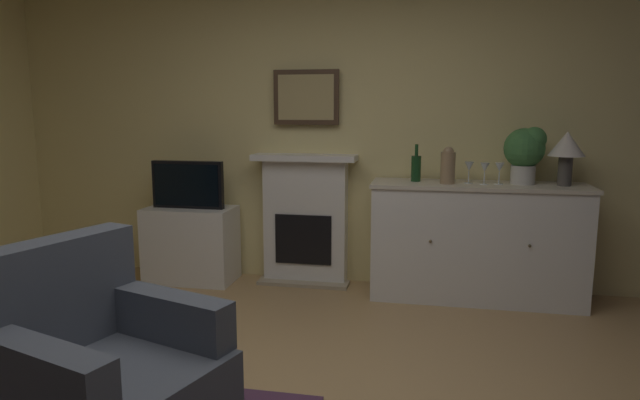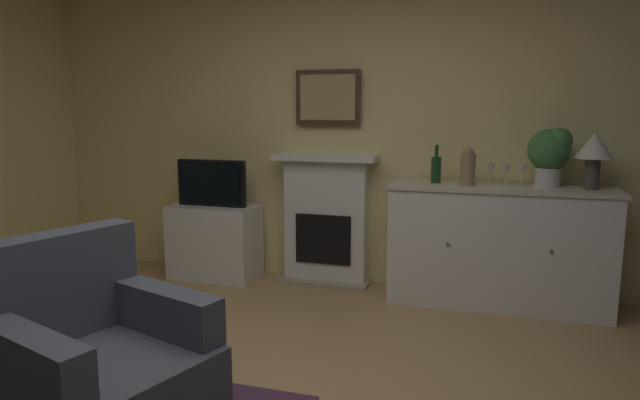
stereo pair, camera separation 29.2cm
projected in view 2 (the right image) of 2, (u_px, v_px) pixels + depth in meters
wall_rear at (372, 123)px, 4.59m from camera, size 6.08×0.06×2.71m
fireplace_unit at (326, 219)px, 4.70m from camera, size 0.87×0.30×1.10m
framed_picture at (328, 97)px, 4.58m from camera, size 0.55×0.04×0.45m
sideboard_cabinet at (498, 246)px, 4.15m from camera, size 1.62×0.49×0.91m
table_lamp at (594, 150)px, 3.85m from camera, size 0.26×0.26×0.40m
wine_bottle at (436, 169)px, 4.23m from camera, size 0.08×0.08×0.29m
wine_glass_left at (490, 169)px, 4.08m from camera, size 0.07×0.07×0.16m
wine_glass_center at (506, 170)px, 4.00m from camera, size 0.07×0.07×0.16m
wine_glass_right at (522, 170)px, 4.00m from camera, size 0.07×0.07×0.16m
vase_decorative at (468, 167)px, 4.07m from camera, size 0.11×0.11×0.28m
tv_cabinet at (215, 241)px, 4.87m from camera, size 0.75×0.42×0.64m
tv_set at (212, 183)px, 4.76m from camera, size 0.62×0.07×0.40m
potted_plant_small at (550, 152)px, 3.98m from camera, size 0.30×0.30×0.43m
armchair at (94, 360)px, 2.44m from camera, size 1.00×0.97×0.92m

